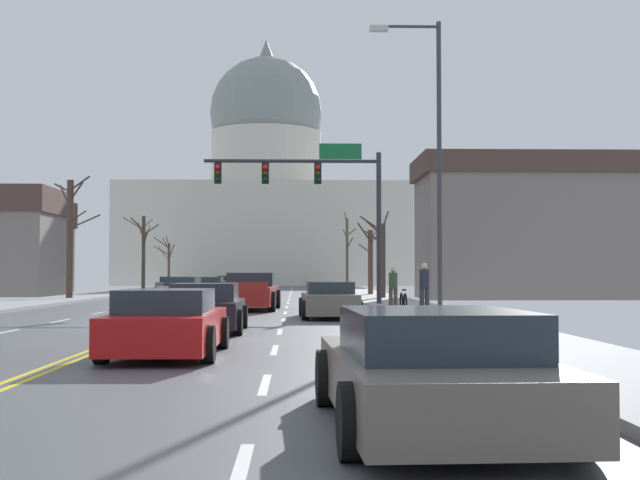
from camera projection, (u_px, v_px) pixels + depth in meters
ground at (163, 324)px, 25.30m from camera, size 20.00×180.00×0.20m
signal_gantry at (317, 188)px, 38.41m from camera, size 7.91×0.41×7.15m
street_lamp_right at (431, 145)px, 25.80m from camera, size 2.16×0.24×8.93m
capitol_building at (266, 203)px, 109.62m from camera, size 34.63×22.90×31.44m
pickup_truck_near_00 at (250, 293)px, 35.17m from camera, size 2.46×5.82×1.51m
sedan_near_01 at (329, 301)px, 28.76m from camera, size 2.02×4.58×1.21m
sedan_near_02 at (206, 309)px, 22.10m from camera, size 2.06×4.42×1.25m
sedan_near_03 at (167, 324)px, 15.74m from camera, size 1.99×4.59×1.22m
sedan_near_04 at (432, 371)px, 8.41m from camera, size 2.20×4.70×1.16m
sedan_oncoming_00 at (182, 291)px, 42.94m from camera, size 2.05×4.69×1.31m
sedan_oncoming_01 at (209, 287)px, 54.62m from camera, size 2.03×4.47×1.24m
sedan_oncoming_02 at (173, 285)px, 63.24m from camera, size 2.14×4.24×1.22m
sedan_oncoming_03 at (228, 283)px, 73.08m from camera, size 2.20×4.65×1.25m
flank_building_01 at (8, 245)px, 66.02m from camera, size 8.71×7.25×7.11m
flank_building_02 at (536, 227)px, 50.48m from camera, size 13.96×6.87×8.28m
bare_tree_00 at (347, 250)px, 77.06m from camera, size 1.24×2.10×6.88m
bare_tree_01 at (143, 249)px, 67.45m from camera, size 2.63×2.36×5.81m
bare_tree_02 at (382, 257)px, 47.76m from camera, size 1.70×1.56×4.82m
bare_tree_03 at (70, 235)px, 47.21m from camera, size 2.53×1.63×6.68m
bare_tree_04 at (370, 260)px, 55.44m from camera, size 1.59×1.63×4.56m
bare_tree_05 at (168, 261)px, 79.97m from camera, size 2.16×1.66×4.79m
pedestrian_00 at (393, 285)px, 33.58m from camera, size 0.35×0.34×1.60m
pedestrian_01 at (424, 285)px, 30.04m from camera, size 0.35×0.34×1.70m
bicycle_parked at (403, 303)px, 29.50m from camera, size 0.12×1.77×0.85m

